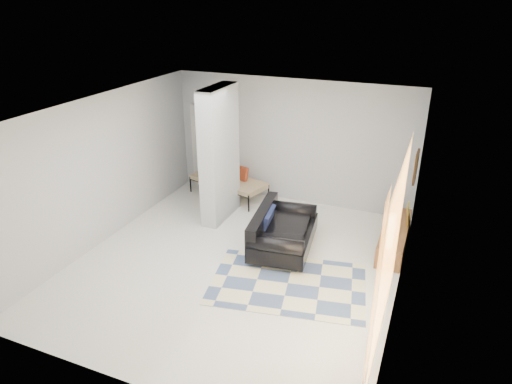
% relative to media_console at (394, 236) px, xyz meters
% --- Properties ---
extents(floor, '(6.00, 6.00, 0.00)m').
position_rel_media_console_xyz_m(floor, '(-2.52, -1.70, -0.20)').
color(floor, white).
rests_on(floor, ground).
extents(ceiling, '(6.00, 6.00, 0.00)m').
position_rel_media_console_xyz_m(ceiling, '(-2.52, -1.70, 2.60)').
color(ceiling, white).
rests_on(ceiling, wall_back).
extents(wall_back, '(6.00, 0.00, 6.00)m').
position_rel_media_console_xyz_m(wall_back, '(-2.52, 1.30, 1.20)').
color(wall_back, '#B7B9BC').
rests_on(wall_back, ground).
extents(wall_front, '(6.00, 0.00, 6.00)m').
position_rel_media_console_xyz_m(wall_front, '(-2.52, -4.70, 1.20)').
color(wall_front, '#B7B9BC').
rests_on(wall_front, ground).
extents(wall_left, '(0.00, 6.00, 6.00)m').
position_rel_media_console_xyz_m(wall_left, '(-5.27, -1.70, 1.20)').
color(wall_left, '#B7B9BC').
rests_on(wall_left, ground).
extents(wall_right, '(0.00, 6.00, 6.00)m').
position_rel_media_console_xyz_m(wall_right, '(0.23, -1.70, 1.20)').
color(wall_right, '#B7B9BC').
rests_on(wall_right, ground).
extents(partition_column, '(0.35, 1.20, 2.80)m').
position_rel_media_console_xyz_m(partition_column, '(-3.62, -0.10, 1.20)').
color(partition_column, '#B7BDBF').
rests_on(partition_column, floor).
extents(hallway_door, '(0.85, 0.06, 2.04)m').
position_rel_media_console_xyz_m(hallway_door, '(-4.62, 1.26, 0.82)').
color(hallway_door, silver).
rests_on(hallway_door, floor).
extents(curtain, '(0.00, 2.55, 2.55)m').
position_rel_media_console_xyz_m(curtain, '(0.15, -2.85, 1.25)').
color(curtain, '#F6A240').
rests_on(curtain, wall_right).
extents(wall_art, '(0.04, 0.45, 0.55)m').
position_rel_media_console_xyz_m(wall_art, '(0.20, -0.00, 1.45)').
color(wall_art, '#321E0D').
rests_on(wall_art, wall_right).
extents(media_console, '(0.45, 1.86, 0.80)m').
position_rel_media_console_xyz_m(media_console, '(0.00, 0.00, 0.00)').
color(media_console, brown).
rests_on(media_console, floor).
extents(loveseat, '(1.24, 1.87, 0.76)m').
position_rel_media_console_xyz_m(loveseat, '(-1.99, -0.89, 0.14)').
color(loveseat, silver).
rests_on(loveseat, floor).
extents(daybed, '(1.97, 1.23, 0.77)m').
position_rel_media_console_xyz_m(daybed, '(-3.94, 0.93, 0.21)').
color(daybed, black).
rests_on(daybed, floor).
extents(area_rug, '(2.80, 2.12, 0.01)m').
position_rel_media_console_xyz_m(area_rug, '(-1.47, -1.95, -0.20)').
color(area_rug, beige).
rests_on(area_rug, floor).
extents(cylinder_lamp, '(0.12, 0.12, 0.64)m').
position_rel_media_console_xyz_m(cylinder_lamp, '(-0.02, -0.81, 0.52)').
color(cylinder_lamp, white).
rests_on(cylinder_lamp, media_console).
extents(bronze_figurine, '(0.13, 0.13, 0.24)m').
position_rel_media_console_xyz_m(bronze_figurine, '(-0.05, 0.70, 0.31)').
color(bronze_figurine, '#322116').
rests_on(bronze_figurine, media_console).
extents(vase, '(0.20, 0.20, 0.18)m').
position_rel_media_console_xyz_m(vase, '(-0.05, -0.15, 0.29)').
color(vase, white).
rests_on(vase, media_console).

